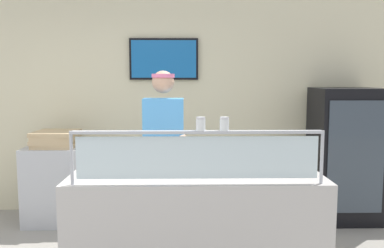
{
  "coord_description": "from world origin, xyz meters",
  "views": [
    {
      "loc": [
        0.89,
        -2.74,
        1.7
      ],
      "look_at": [
        0.95,
        0.43,
        1.33
      ],
      "focal_mm": 38.12,
      "sensor_mm": 36.0,
      "label": 1
    }
  ],
  "objects_px": {
    "pizza_tray": "(165,169)",
    "pizza_box_stack": "(56,139)",
    "pepper_flake_shaker": "(224,125)",
    "drink_fridge": "(344,154)",
    "parmesan_shaker": "(201,125)",
    "pizza_server": "(170,167)",
    "worker_figure": "(164,150)"
  },
  "relations": [
    {
      "from": "parmesan_shaker",
      "to": "pepper_flake_shaker",
      "type": "xyz_separation_m",
      "value": [
        0.16,
        0.0,
        0.0
      ]
    },
    {
      "from": "drink_fridge",
      "to": "pizza_server",
      "type": "bearing_deg",
      "value": -142.43
    },
    {
      "from": "pizza_tray",
      "to": "pizza_box_stack",
      "type": "relative_size",
      "value": 0.86
    },
    {
      "from": "parmesan_shaker",
      "to": "pizza_box_stack",
      "type": "bearing_deg",
      "value": 130.57
    },
    {
      "from": "pizza_server",
      "to": "pepper_flake_shaker",
      "type": "relative_size",
      "value": 2.92
    },
    {
      "from": "parmesan_shaker",
      "to": "worker_figure",
      "type": "distance_m",
      "value": 1.13
    },
    {
      "from": "drink_fridge",
      "to": "pizza_box_stack",
      "type": "bearing_deg",
      "value": -179.26
    },
    {
      "from": "pizza_server",
      "to": "pizza_box_stack",
      "type": "relative_size",
      "value": 0.56
    },
    {
      "from": "pizza_tray",
      "to": "pizza_box_stack",
      "type": "height_order",
      "value": "pizza_box_stack"
    },
    {
      "from": "pepper_flake_shaker",
      "to": "pizza_box_stack",
      "type": "relative_size",
      "value": 0.19
    },
    {
      "from": "pizza_server",
      "to": "worker_figure",
      "type": "xyz_separation_m",
      "value": [
        -0.08,
        0.65,
        0.02
      ]
    },
    {
      "from": "parmesan_shaker",
      "to": "worker_figure",
      "type": "bearing_deg",
      "value": 106.81
    },
    {
      "from": "parmesan_shaker",
      "to": "pizza_server",
      "type": "bearing_deg",
      "value": 121.69
    },
    {
      "from": "pizza_tray",
      "to": "drink_fridge",
      "type": "height_order",
      "value": "drink_fridge"
    },
    {
      "from": "pizza_tray",
      "to": "pizza_server",
      "type": "relative_size",
      "value": 1.52
    },
    {
      "from": "pepper_flake_shaker",
      "to": "drink_fridge",
      "type": "xyz_separation_m",
      "value": [
        1.61,
        1.91,
        -0.59
      ]
    },
    {
      "from": "parmesan_shaker",
      "to": "pepper_flake_shaker",
      "type": "relative_size",
      "value": 1.0
    },
    {
      "from": "pepper_flake_shaker",
      "to": "pizza_server",
      "type": "bearing_deg",
      "value": 136.84
    },
    {
      "from": "pepper_flake_shaker",
      "to": "pizza_box_stack",
      "type": "height_order",
      "value": "pepper_flake_shaker"
    },
    {
      "from": "pizza_tray",
      "to": "parmesan_shaker",
      "type": "distance_m",
      "value": 0.62
    },
    {
      "from": "pizza_tray",
      "to": "worker_figure",
      "type": "bearing_deg",
      "value": 93.37
    },
    {
      "from": "pizza_tray",
      "to": "worker_figure",
      "type": "xyz_separation_m",
      "value": [
        -0.04,
        0.63,
        0.04
      ]
    },
    {
      "from": "pizza_tray",
      "to": "worker_figure",
      "type": "height_order",
      "value": "worker_figure"
    },
    {
      "from": "parmesan_shaker",
      "to": "worker_figure",
      "type": "relative_size",
      "value": 0.05
    },
    {
      "from": "pizza_box_stack",
      "to": "pizza_server",
      "type": "bearing_deg",
      "value": -47.56
    },
    {
      "from": "drink_fridge",
      "to": "pizza_box_stack",
      "type": "height_order",
      "value": "drink_fridge"
    },
    {
      "from": "pizza_server",
      "to": "parmesan_shaker",
      "type": "relative_size",
      "value": 2.92
    },
    {
      "from": "pizza_server",
      "to": "pizza_box_stack",
      "type": "distance_m",
      "value": 2.03
    },
    {
      "from": "drink_fridge",
      "to": "worker_figure",
      "type": "bearing_deg",
      "value": -156.96
    },
    {
      "from": "pepper_flake_shaker",
      "to": "parmesan_shaker",
      "type": "bearing_deg",
      "value": 180.0
    },
    {
      "from": "pepper_flake_shaker",
      "to": "worker_figure",
      "type": "relative_size",
      "value": 0.05
    },
    {
      "from": "worker_figure",
      "to": "pizza_box_stack",
      "type": "bearing_deg",
      "value": 146.77
    }
  ]
}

